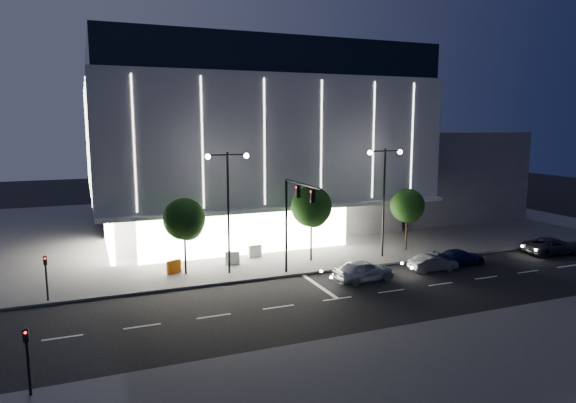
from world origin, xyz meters
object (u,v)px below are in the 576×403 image
Objects in this scene: tree_right at (407,207)px; barrier_b at (233,258)px; ped_signal_far at (46,273)px; street_lamp_west at (228,195)px; car_second at (433,263)px; traffic_mast at (294,210)px; car_lead at (364,271)px; street_lamp_east at (384,186)px; car_third at (460,257)px; tree_mid at (312,209)px; barrier_a at (174,267)px; car_fourth at (552,246)px; barrier_d at (255,251)px; ped_signal_near at (27,355)px; tree_left at (185,221)px.

tree_right reaches higher than barrier_b.
ped_signal_far is 28.21m from tree_right.
car_second is at bearing -17.70° from street_lamp_west.
traffic_mast is 11.59m from car_second.
car_lead is at bearing -30.24° from street_lamp_west.
street_lamp_east is 8.09m from car_third.
barrier_b is (-3.14, 4.85, -4.38)m from traffic_mast.
traffic_mast is at bearing -4.15° from ped_signal_far.
tree_mid is 7.28m from barrier_b.
car_fourth is at bearing -34.07° from barrier_a.
ped_signal_near is at bearing -137.63° from barrier_d.
ped_signal_near is 0.71× the size of car_third.
tree_left reaches higher than barrier_a.
ped_signal_near is 2.73× the size of barrier_a.
barrier_d is (2.30, 1.45, 0.00)m from barrier_b.
tree_right is at bearing 27.39° from ped_signal_near.
car_lead is 4.07× the size of barrier_d.
car_third is 3.85× the size of barrier_d.
barrier_a is at bearing 74.37° from car_second.
barrier_d is (6.13, 2.62, -3.38)m from tree_left.
car_second is 14.06m from barrier_d.
car_fourth reaches higher than barrier_d.
car_second is at bearing 97.10° from car_third.
street_lamp_west is 1.00× the size of street_lamp_east.
tree_left is at bearing 57.67° from car_lead.
tree_left is at bearing -143.66° from barrier_b.
car_lead is 6.15m from car_second.
tree_mid is 1.65× the size of car_second.
tree_right is at bearing -12.16° from car_second.
barrier_b is (-16.64, 6.27, 0.04)m from car_third.
barrier_a is (-16.78, 1.42, -5.31)m from street_lamp_east.
barrier_a is 1.00× the size of barrier_b.
car_second is at bearing -92.48° from car_lead.
car_fourth reaches higher than barrier_b.
tree_left is 19.00m from tree_right.
tree_mid is (3.03, 3.68, -0.69)m from traffic_mast.
tree_mid is 5.59× the size of barrier_d.
tree_right reaches higher than car_lead.
car_fourth is 4.55× the size of barrier_d.
barrier_b is at bearing 50.67° from ped_signal_near.
street_lamp_east reaches higher than car_third.
ped_signal_near is at bearing -145.88° from traffic_mast.
barrier_a is at bearing 177.90° from tree_mid.
car_lead is at bearing -64.63° from barrier_d.
tree_right reaches higher than car_second.
car_lead is (4.39, -2.23, -4.26)m from traffic_mast.
car_second is at bearing 96.36° from car_fourth.
tree_right is 1.30× the size of car_third.
car_second is at bearing -71.75° from street_lamp_east.
street_lamp_east is 1.63× the size of tree_right.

